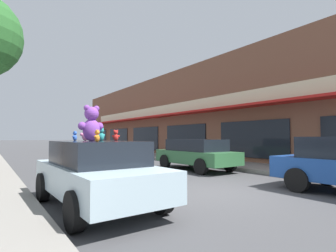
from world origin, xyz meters
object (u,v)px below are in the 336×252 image
Objects in this scene: teddy_bear_giant at (91,124)px; teddy_bear_pink at (85,133)px; teddy_bear_blue at (75,136)px; parked_car_far_center at (196,153)px; plush_art_car at (97,172)px; teddy_bear_orange at (97,136)px; teddy_bear_red at (116,135)px; teddy_bear_teal at (101,134)px.

teddy_bear_pink is (0.16, 0.93, -0.20)m from teddy_bear_giant.
teddy_bear_blue is (-0.11, 0.87, -0.27)m from teddy_bear_giant.
teddy_bear_blue is 0.06× the size of parked_car_far_center.
plush_art_car is 1.01m from teddy_bear_orange.
teddy_bear_pink is 0.09× the size of parked_car_far_center.
teddy_bear_orange is at bearing 75.40° from teddy_bear_giant.
teddy_bear_blue is at bearing -87.76° from teddy_bear_giant.
teddy_bear_red is (0.52, -0.71, -0.05)m from teddy_bear_pink.
teddy_bear_red reaches higher than parked_car_far_center.
plush_art_car is at bearing -148.94° from parked_car_far_center.
teddy_bear_giant is 0.96m from teddy_bear_pink.
teddy_bear_giant is at bearing 139.30° from plush_art_car.
teddy_bear_blue reaches higher than teddy_bear_orange.
teddy_bear_teal is at bearing -150.45° from parked_car_far_center.
teddy_bear_orange is at bearing 43.31° from teddy_bear_teal.
teddy_bear_pink reaches higher than teddy_bear_orange.
teddy_bear_red is (0.79, -0.65, 0.01)m from teddy_bear_blue.
teddy_bear_orange is (-0.00, -1.57, -0.00)m from teddy_bear_blue.
teddy_bear_pink is at bearing 85.92° from plush_art_car.
teddy_bear_giant reaches higher than teddy_bear_orange.
teddy_bear_blue is at bearing 101.74° from plush_art_car.
teddy_bear_giant is 2.12× the size of teddy_bear_pink.
teddy_bear_giant reaches higher than teddy_bear_blue.
teddy_bear_orange is at bearing 76.96° from teddy_bear_red.
teddy_bear_orange is at bearing 40.67° from teddy_bear_blue.
plush_art_car is at bearing 77.18° from teddy_bear_pink.
teddy_bear_orange is at bearing -145.82° from parked_car_far_center.
teddy_bear_teal is at bearing 74.33° from teddy_bear_blue.
teddy_bear_teal is 0.08× the size of parked_car_far_center.
teddy_bear_red is (0.68, 0.22, -0.25)m from teddy_bear_giant.
teddy_bear_blue is 0.76× the size of teddy_bear_teal.
plush_art_car is 16.98× the size of teddy_bear_blue.
teddy_bear_pink is 1.41× the size of teddy_bear_red.
teddy_bear_pink is at bearing -104.90° from teddy_bear_giant.
parked_car_far_center is (5.36, 3.26, -0.78)m from teddy_bear_red.
teddy_bear_giant is 3.31× the size of teddy_bear_blue.
teddy_bear_pink reaches higher than teddy_bear_teal.
teddy_bear_giant reaches higher than teddy_bear_red.
plush_art_car is 12.89× the size of teddy_bear_teal.
teddy_bear_red is at bearing 116.11° from teddy_bear_pink.
teddy_bear_orange is (-0.12, -0.70, -0.27)m from teddy_bear_giant.
teddy_bear_pink is at bearing -143.27° from teddy_bear_orange.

